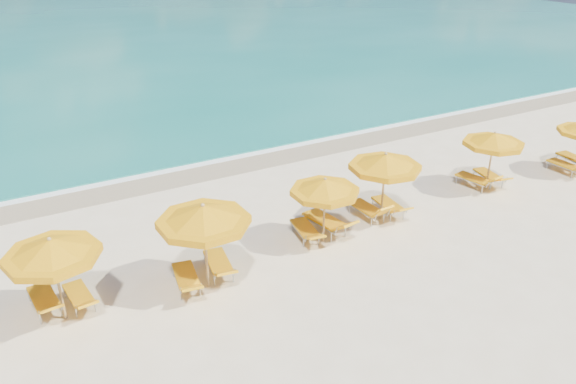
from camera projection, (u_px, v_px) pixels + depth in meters
ground_plane at (312, 244)px, 17.54m from camera, size 120.00×120.00×0.00m
ocean at (57, 27)px, 55.32m from camera, size 120.00×80.00×0.30m
wet_sand_band at (219, 165)px, 23.37m from camera, size 120.00×2.60×0.01m
foam_line at (211, 159)px, 24.00m from camera, size 120.00×1.20×0.03m
whitecap_near at (34, 124)px, 28.26m from camera, size 14.00×0.36×0.05m
whitecap_far at (231, 66)px, 39.98m from camera, size 18.00×0.30×0.05m
umbrella_2 at (51, 250)px, 13.38m from camera, size 2.62×2.62×2.37m
umbrella_3 at (203, 216)px, 14.59m from camera, size 3.23×3.23×2.55m
umbrella_4 at (325, 187)px, 16.97m from camera, size 2.80×2.80×2.18m
umbrella_5 at (385, 163)px, 18.20m from camera, size 2.84×2.84×2.43m
umbrella_6 at (494, 140)px, 20.55m from camera, size 2.52×2.52×2.25m
lounger_2_left at (45, 303)px, 14.46m from camera, size 0.75×1.84×0.73m
lounger_2_right at (80, 299)px, 14.66m from camera, size 0.69×1.70×0.64m
lounger_3_left at (187, 281)px, 15.38m from camera, size 0.87×1.88×0.69m
lounger_3_right at (219, 267)px, 15.98m from camera, size 0.88×1.92×0.73m
lounger_4_left at (305, 233)px, 17.81m from camera, size 0.84×1.83×0.63m
lounger_4_right at (326, 225)px, 18.17m from camera, size 0.96×2.11×0.85m
lounger_5_left at (367, 212)px, 19.02m from camera, size 0.68×1.75×0.86m
lounger_5_right at (388, 208)px, 19.33m from camera, size 0.75×1.82×0.71m
lounger_6_left at (474, 182)px, 21.30m from camera, size 0.86×1.77×0.78m
lounger_6_right at (489, 178)px, 21.63m from camera, size 0.90×1.81×0.66m
lounger_7_left at (564, 168)px, 22.58m from camera, size 0.60×1.71×0.71m
lounger_7_right at (574, 162)px, 23.12m from camera, size 0.78×1.82×0.88m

